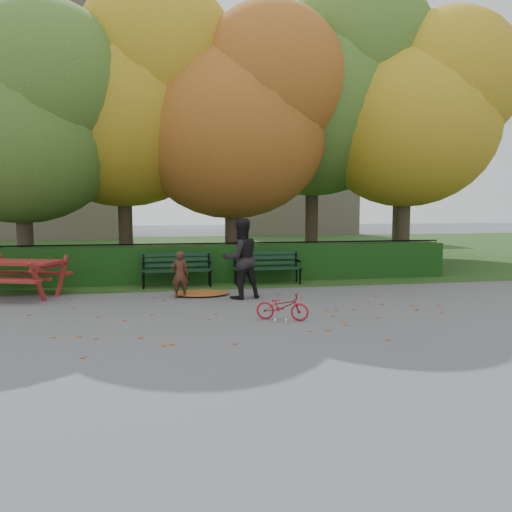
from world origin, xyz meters
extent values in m
plane|color=slate|center=(0.00, 0.00, 0.00)|extent=(90.00, 90.00, 0.00)
plane|color=#1D3A12|center=(0.00, 14.00, 0.01)|extent=(90.00, 90.00, 0.00)
cube|color=tan|center=(-9.00, 26.00, 7.50)|extent=(10.00, 7.00, 15.00)
cube|color=tan|center=(8.00, 28.00, 6.00)|extent=(9.00, 6.00, 12.00)
cube|color=black|center=(0.00, 4.50, 0.50)|extent=(13.00, 0.90, 1.00)
cube|color=black|center=(0.00, 5.30, 0.08)|extent=(14.00, 0.04, 0.04)
cube|color=black|center=(0.00, 5.30, 1.00)|extent=(14.00, 0.04, 0.04)
cylinder|color=black|center=(-3.00, 5.30, 0.50)|extent=(0.03, 0.03, 1.00)
cylinder|color=black|center=(0.00, 5.30, 0.50)|extent=(0.03, 0.03, 1.00)
cylinder|color=black|center=(3.00, 5.30, 0.50)|extent=(0.03, 0.03, 1.00)
cylinder|color=black|center=(6.50, 5.30, 0.50)|extent=(0.03, 0.03, 1.00)
cylinder|color=#33251E|center=(-5.50, 5.80, 1.31)|extent=(0.44, 0.44, 2.62)
ellipsoid|color=#29561C|center=(-5.50, 5.80, 4.12)|extent=(5.60, 5.60, 5.04)
sphere|color=#29561C|center=(-4.52, 5.10, 5.38)|extent=(4.20, 4.20, 4.20)
cylinder|color=#33251E|center=(-2.80, 7.00, 1.57)|extent=(0.44, 0.44, 3.15)
ellipsoid|color=olive|center=(-2.80, 7.00, 4.95)|extent=(6.40, 6.40, 5.76)
sphere|color=olive|center=(-1.68, 6.20, 6.39)|extent=(4.80, 4.80, 4.80)
cylinder|color=#33251E|center=(0.50, 6.20, 1.40)|extent=(0.44, 0.44, 2.80)
ellipsoid|color=brown|center=(0.50, 6.20, 4.40)|extent=(6.00, 6.00, 5.40)
sphere|color=brown|center=(1.55, 5.45, 5.75)|extent=(4.50, 4.50, 4.50)
cylinder|color=#33251E|center=(3.50, 7.50, 1.75)|extent=(0.44, 0.44, 3.50)
ellipsoid|color=#29561C|center=(3.50, 7.50, 5.50)|extent=(6.80, 6.80, 6.12)
sphere|color=#29561C|center=(4.69, 6.65, 7.03)|extent=(5.10, 5.10, 5.10)
cylinder|color=#33251E|center=(6.20, 6.00, 1.49)|extent=(0.44, 0.44, 2.97)
ellipsoid|color=olive|center=(6.20, 6.00, 4.68)|extent=(5.80, 5.80, 5.22)
sphere|color=olive|center=(7.21, 5.28, 5.98)|extent=(4.35, 4.35, 4.35)
sphere|color=brown|center=(-6.35, 8.68, 6.71)|extent=(4.95, 4.95, 4.95)
cylinder|color=#33251E|center=(8.00, 10.00, 1.57)|extent=(0.44, 0.44, 3.15)
ellipsoid|color=#29561C|center=(8.00, 10.00, 4.95)|extent=(6.00, 6.00, 5.40)
sphere|color=#29561C|center=(9.05, 9.25, 6.30)|extent=(4.50, 4.50, 4.50)
cube|color=black|center=(-1.30, 3.42, 0.44)|extent=(1.80, 0.12, 0.04)
cube|color=black|center=(-1.30, 3.60, 0.44)|extent=(1.80, 0.12, 0.04)
cube|color=black|center=(-1.30, 3.78, 0.44)|extent=(1.80, 0.12, 0.04)
cube|color=black|center=(-1.30, 3.87, 0.55)|extent=(1.80, 0.05, 0.10)
cube|color=black|center=(-1.30, 3.87, 0.70)|extent=(1.80, 0.05, 0.10)
cube|color=black|center=(-1.30, 3.87, 0.83)|extent=(1.80, 0.05, 0.10)
cube|color=black|center=(-2.15, 3.60, 0.42)|extent=(0.05, 0.55, 0.06)
cube|color=black|center=(-2.15, 3.87, 0.65)|extent=(0.05, 0.05, 0.41)
cylinder|color=black|center=(-2.15, 3.42, 0.22)|extent=(0.05, 0.05, 0.44)
cylinder|color=black|center=(-2.15, 3.78, 0.22)|extent=(0.05, 0.05, 0.44)
cube|color=black|center=(-2.15, 3.62, 0.62)|extent=(0.05, 0.45, 0.04)
cube|color=black|center=(-0.45, 3.60, 0.42)|extent=(0.05, 0.55, 0.06)
cube|color=black|center=(-0.45, 3.87, 0.65)|extent=(0.05, 0.05, 0.41)
cylinder|color=black|center=(-0.45, 3.42, 0.22)|extent=(0.05, 0.05, 0.44)
cylinder|color=black|center=(-0.45, 3.78, 0.22)|extent=(0.05, 0.05, 0.44)
cube|color=black|center=(-0.45, 3.62, 0.62)|extent=(0.05, 0.45, 0.04)
cube|color=black|center=(1.10, 3.42, 0.44)|extent=(1.80, 0.12, 0.04)
cube|color=black|center=(1.10, 3.60, 0.44)|extent=(1.80, 0.12, 0.04)
cube|color=black|center=(1.10, 3.78, 0.44)|extent=(1.80, 0.12, 0.04)
cube|color=black|center=(1.10, 3.87, 0.55)|extent=(1.80, 0.05, 0.10)
cube|color=black|center=(1.10, 3.87, 0.70)|extent=(1.80, 0.05, 0.10)
cube|color=black|center=(1.10, 3.87, 0.83)|extent=(1.80, 0.05, 0.10)
cube|color=black|center=(0.25, 3.60, 0.42)|extent=(0.05, 0.55, 0.06)
cube|color=black|center=(0.25, 3.87, 0.65)|extent=(0.05, 0.05, 0.41)
cylinder|color=black|center=(0.25, 3.42, 0.22)|extent=(0.05, 0.05, 0.44)
cylinder|color=black|center=(0.25, 3.78, 0.22)|extent=(0.05, 0.05, 0.44)
cube|color=black|center=(0.25, 3.62, 0.62)|extent=(0.05, 0.45, 0.04)
cube|color=black|center=(1.95, 3.60, 0.42)|extent=(0.05, 0.55, 0.06)
cube|color=black|center=(1.95, 3.87, 0.65)|extent=(0.05, 0.05, 0.41)
cylinder|color=black|center=(1.95, 3.42, 0.22)|extent=(0.05, 0.05, 0.44)
cylinder|color=black|center=(1.95, 3.78, 0.22)|extent=(0.05, 0.05, 0.44)
cube|color=black|center=(1.95, 3.62, 0.62)|extent=(0.05, 0.45, 0.04)
cube|color=maroon|center=(-5.00, 2.81, 0.82)|extent=(2.16, 1.43, 0.07)
cube|color=maroon|center=(-4.78, 3.45, 0.49)|extent=(1.98, 0.91, 0.06)
cube|color=maroon|center=(-4.34, 2.06, 0.44)|extent=(0.25, 0.57, 0.97)
cube|color=maroon|center=(-4.02, 3.01, 0.44)|extent=(0.25, 0.57, 0.97)
cube|color=maroon|center=(-4.18, 2.53, 0.73)|extent=(0.55, 1.44, 0.07)
cube|color=maroon|center=(-5.00, 2.81, 0.44)|extent=(1.70, 0.64, 0.07)
ellipsoid|color=brown|center=(-0.77, 2.35, 0.05)|extent=(1.50, 1.21, 0.09)
imported|color=#452116|center=(-1.28, 2.05, 0.54)|extent=(0.40, 0.27, 1.08)
imported|color=black|center=(0.09, 1.77, 0.92)|extent=(1.04, 0.91, 1.83)
imported|color=#A80F1D|center=(0.50, -0.53, 0.26)|extent=(1.03, 0.69, 0.51)
camera|label=1|loc=(-1.65, -9.34, 2.11)|focal=35.00mm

